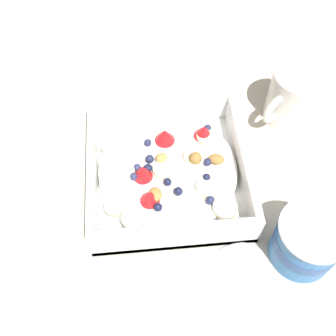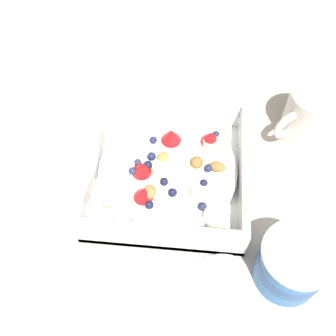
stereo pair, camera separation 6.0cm
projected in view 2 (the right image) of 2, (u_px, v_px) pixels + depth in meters
name	position (u px, v px, depth m)	size (l,w,h in m)	color
ground_plane	(176.00, 171.00, 0.63)	(2.40, 2.40, 0.00)	beige
fruit_bowl	(168.00, 172.00, 0.61)	(0.22, 0.22, 0.06)	white
spoon	(154.00, 268.00, 0.55)	(0.07, 0.17, 0.01)	silver
yogurt_cup	(292.00, 265.00, 0.51)	(0.09, 0.09, 0.08)	#3370B7
coffee_mug	(310.00, 115.00, 0.63)	(0.08, 0.10, 0.09)	white
folded_napkin	(178.00, 68.00, 0.75)	(0.12, 0.12, 0.01)	silver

